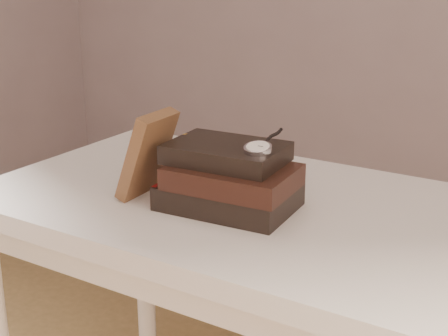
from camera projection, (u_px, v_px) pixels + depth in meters
The scene contains 5 objects.
table at pixel (239, 241), 1.27m from camera, with size 1.00×0.60×0.75m.
book_stack at pixel (229, 179), 1.18m from camera, with size 0.25×0.18×0.12m.
journal at pixel (147, 155), 1.22m from camera, with size 0.03×0.11×0.17m, color #442B1A.
pocket_watch at pixel (259, 147), 1.12m from camera, with size 0.05×0.15×0.02m.
eyeglasses at pixel (210, 155), 1.28m from camera, with size 0.11×0.12×0.05m.
Camera 1 is at (0.58, -0.65, 1.20)m, focal length 51.64 mm.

